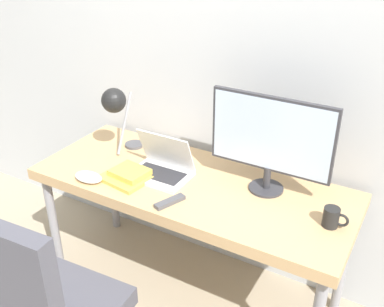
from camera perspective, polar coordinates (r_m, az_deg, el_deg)
The scene contains 9 objects.
wall_back at distance 2.40m, azimuth 4.72°, elevation 12.25°, with size 8.00×0.05×2.60m.
desk at distance 2.33m, azimuth -0.08°, elevation -4.87°, with size 1.65×0.66×0.75m.
laptop at distance 2.33m, azimuth -3.87°, elevation -1.69°, with size 0.31×0.23×0.23m.
monitor at distance 2.13m, azimuth 9.96°, elevation 1.88°, with size 0.60×0.17×0.49m.
desk_lamp at distance 2.44m, azimuth -9.66°, elevation 6.12°, with size 0.13×0.27×0.40m.
book_stack at distance 2.33m, azimuth -8.22°, elevation -2.78°, with size 0.26×0.22×0.05m.
tv_remote at distance 2.12m, azimuth -2.83°, elevation -6.13°, with size 0.10×0.16×0.02m.
mug at distance 2.05m, azimuth 17.35°, elevation -7.76°, with size 0.11×0.07×0.09m.
game_controller at distance 2.35m, azimuth -13.02°, elevation -2.93°, with size 0.16×0.10×0.04m.
Camera 1 is at (0.97, -1.37, 1.95)m, focal length 42.00 mm.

